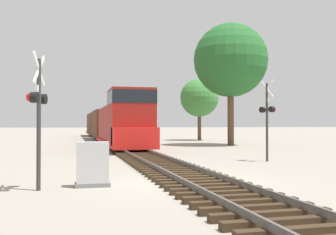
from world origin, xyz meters
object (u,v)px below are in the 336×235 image
Objects in this scene: crossing_signal_near at (38,107)px; tree_mid_background at (199,98)px; relay_cabinet at (93,165)px; tree_far_right at (231,61)px; freight_train at (106,125)px; crossing_signal_far at (267,113)px.

crossing_signal_near is 34.90m from tree_mid_background.
relay_cabinet is 24.90m from tree_far_right.
freight_train is 4.18× the size of tree_far_right.
crossing_signal_far is 10.90m from relay_cabinet.
crossing_signal_near is 2.31m from relay_cabinet.
crossing_signal_near reaches higher than relay_cabinet.
crossing_signal_far is 0.57× the size of tree_mid_background.
tree_far_right is (4.01, 14.17, 5.06)m from crossing_signal_far.
crossing_signal_near is at bearing -115.88° from tree_mid_background.
freight_train is 33.24m from relay_cabinet.
freight_train reaches higher than relay_cabinet.
relay_cabinet is at bearing 110.40° from crossing_signal_far.
tree_far_right is at bearing -53.00° from freight_train.
crossing_signal_near is 0.36× the size of tree_far_right.
tree_far_right reaches higher than relay_cabinet.
tree_far_right is 11.16m from tree_mid_background.
relay_cabinet is 34.14m from tree_mid_background.
tree_mid_background is (13.65, 31.00, 4.24)m from relay_cabinet.
crossing_signal_far is 0.38× the size of tree_far_right.
crossing_signal_far is at bearing 135.69° from crossing_signal_near.
tree_mid_background is at bearing -24.10° from crossing_signal_far.
freight_train is 27.68m from crossing_signal_far.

